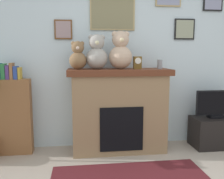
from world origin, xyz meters
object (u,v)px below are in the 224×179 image
object	(u,v)px
candle_jar	(160,64)
teddy_bear_tan	(120,52)
bookshelf	(14,113)
teddy_bear_cream	(97,54)
tv_stand	(214,132)
mantel_clock	(137,63)
teddy_bear_brown	(78,57)
television	(216,105)
fireplace	(119,110)

from	to	relation	value
candle_jar	teddy_bear_tan	xyz separation A→B (m)	(-0.55, -0.00, 0.17)
bookshelf	candle_jar	distance (m)	2.08
candle_jar	teddy_bear_cream	distance (m)	0.88
tv_stand	mantel_clock	xyz separation A→B (m)	(-1.15, 0.03, 1.01)
candle_jar	teddy_bear_brown	xyz separation A→B (m)	(-1.12, -0.00, 0.10)
mantel_clock	teddy_bear_brown	xyz separation A→B (m)	(-0.80, 0.00, 0.08)
tv_stand	mantel_clock	distance (m)	1.54
television	teddy_bear_cream	xyz separation A→B (m)	(-1.70, 0.04, 0.73)
teddy_bear_brown	mantel_clock	bearing A→B (deg)	-0.06
teddy_bear_brown	teddy_bear_cream	size ratio (longest dim) A/B	0.80
tv_stand	television	distance (m)	0.41
bookshelf	teddy_bear_tan	size ratio (longest dim) A/B	2.43
fireplace	television	bearing A→B (deg)	-2.20
fireplace	bookshelf	bearing A→B (deg)	178.07
bookshelf	television	xyz separation A→B (m)	(2.82, -0.10, 0.06)
fireplace	teddy_bear_cream	xyz separation A→B (m)	(-0.30, -0.02, 0.77)
bookshelf	mantel_clock	size ratio (longest dim) A/B	7.32
fireplace	tv_stand	xyz separation A→B (m)	(1.40, -0.05, -0.36)
fireplace	bookshelf	xyz separation A→B (m)	(-1.41, 0.05, -0.02)
television	mantel_clock	xyz separation A→B (m)	(-1.15, 0.04, 0.60)
mantel_clock	teddy_bear_tan	xyz separation A→B (m)	(-0.23, 0.00, 0.14)
tv_stand	television	xyz separation A→B (m)	(0.00, -0.00, 0.41)
television	candle_jar	bearing A→B (deg)	177.52
mantel_clock	candle_jar	bearing A→B (deg)	0.23
mantel_clock	teddy_bear_cream	bearing A→B (deg)	179.93
candle_jar	teddy_bear_tan	world-z (taller)	teddy_bear_tan
candle_jar	teddy_bear_tan	distance (m)	0.57
tv_stand	mantel_clock	world-z (taller)	mantel_clock
bookshelf	television	world-z (taller)	bookshelf
tv_stand	candle_jar	world-z (taller)	candle_jar
tv_stand	teddy_bear_cream	world-z (taller)	teddy_bear_cream
tv_stand	television	world-z (taller)	television
candle_jar	mantel_clock	distance (m)	0.32
teddy_bear_cream	mantel_clock	bearing A→B (deg)	-0.07
television	teddy_bear_tan	xyz separation A→B (m)	(-1.39, 0.04, 0.75)
fireplace	candle_jar	bearing A→B (deg)	-1.79
candle_jar	mantel_clock	size ratio (longest dim) A/B	0.74
mantel_clock	television	bearing A→B (deg)	-1.74
teddy_bear_tan	candle_jar	bearing A→B (deg)	0.07
television	tv_stand	bearing A→B (deg)	90.00
teddy_bear_brown	bookshelf	bearing A→B (deg)	175.64
television	teddy_bear_cream	distance (m)	1.85
fireplace	teddy_bear_tan	world-z (taller)	teddy_bear_tan
candle_jar	television	bearing A→B (deg)	-2.48
tv_stand	teddy_bear_brown	xyz separation A→B (m)	(-1.95, 0.03, 1.09)
teddy_bear_brown	fireplace	bearing A→B (deg)	1.90
teddy_bear_brown	teddy_bear_cream	bearing A→B (deg)	-0.03
candle_jar	teddy_bear_cream	world-z (taller)	teddy_bear_cream
tv_stand	television	size ratio (longest dim) A/B	1.08
fireplace	candle_jar	distance (m)	0.85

